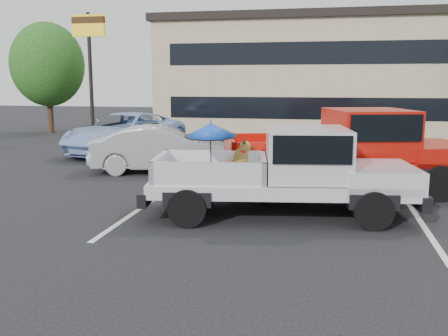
# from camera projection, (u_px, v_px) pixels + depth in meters

# --- Properties ---
(ground) EXTENTS (90.00, 90.00, 0.00)m
(ground) POSITION_uv_depth(u_px,v_px,m) (262.00, 245.00, 8.74)
(ground) COLOR black
(ground) RESTS_ON ground
(stripe_left) EXTENTS (0.12, 5.00, 0.01)m
(stripe_left) POSITION_uv_depth(u_px,v_px,m) (141.00, 208.00, 11.26)
(stripe_left) COLOR silver
(stripe_left) RESTS_ON ground
(stripe_right) EXTENTS (0.12, 5.00, 0.01)m
(stripe_right) POSITION_uv_depth(u_px,v_px,m) (421.00, 223.00, 10.08)
(stripe_right) COLOR silver
(stripe_right) RESTS_ON ground
(motel_building) EXTENTS (20.40, 8.40, 6.30)m
(motel_building) POSITION_uv_depth(u_px,v_px,m) (345.00, 75.00, 28.05)
(motel_building) COLOR tan
(motel_building) RESTS_ON ground
(motel_sign) EXTENTS (1.60, 0.22, 6.00)m
(motel_sign) POSITION_uv_depth(u_px,v_px,m) (89.00, 42.00, 23.42)
(motel_sign) COLOR black
(motel_sign) RESTS_ON ground
(tree_left) EXTENTS (3.96, 3.96, 6.02)m
(tree_left) POSITION_uv_depth(u_px,v_px,m) (48.00, 65.00, 27.26)
(tree_left) COLOR #332114
(tree_left) RESTS_ON ground
(tree_back) EXTENTS (4.68, 4.68, 7.11)m
(tree_back) POSITION_uv_depth(u_px,v_px,m) (412.00, 55.00, 29.97)
(tree_back) COLOR #332114
(tree_back) RESTS_ON ground
(silver_pickup) EXTENTS (5.91, 2.76, 2.06)m
(silver_pickup) POSITION_uv_depth(u_px,v_px,m) (295.00, 167.00, 10.45)
(silver_pickup) COLOR black
(silver_pickup) RESTS_ON ground
(red_pickup) EXTENTS (6.85, 4.00, 2.14)m
(red_pickup) POSITION_uv_depth(u_px,v_px,m) (361.00, 148.00, 12.64)
(red_pickup) COLOR black
(red_pickup) RESTS_ON ground
(silver_sedan) EXTENTS (4.62, 2.48, 1.45)m
(silver_sedan) POSITION_uv_depth(u_px,v_px,m) (162.00, 149.00, 15.67)
(silver_sedan) COLOR #9FA2A5
(silver_sedan) RESTS_ON ground
(blue_suv) EXTENTS (3.93, 6.22, 1.60)m
(blue_suv) POSITION_uv_depth(u_px,v_px,m) (125.00, 133.00, 19.86)
(blue_suv) COLOR #97B4E2
(blue_suv) RESTS_ON ground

